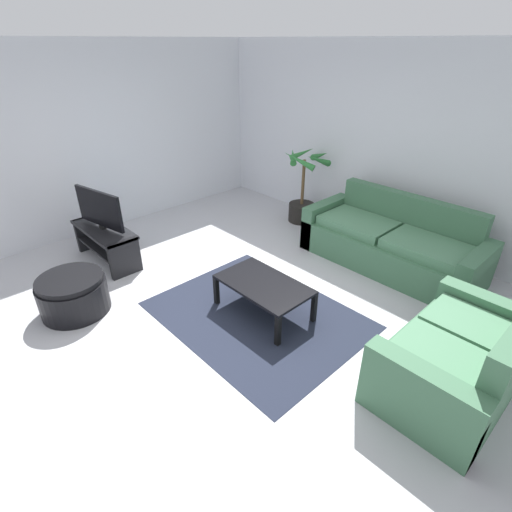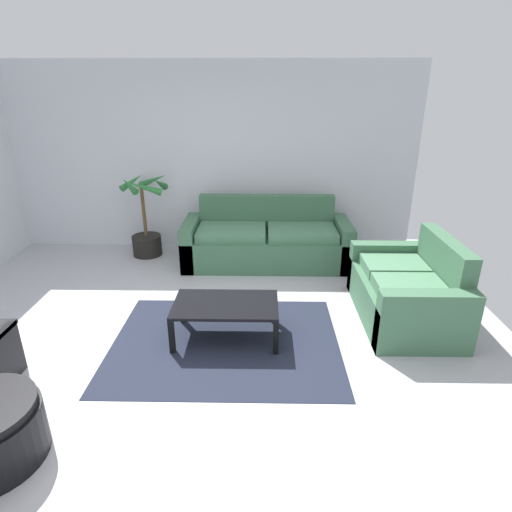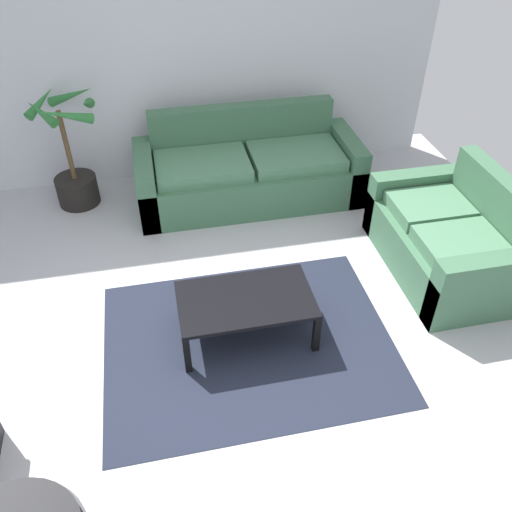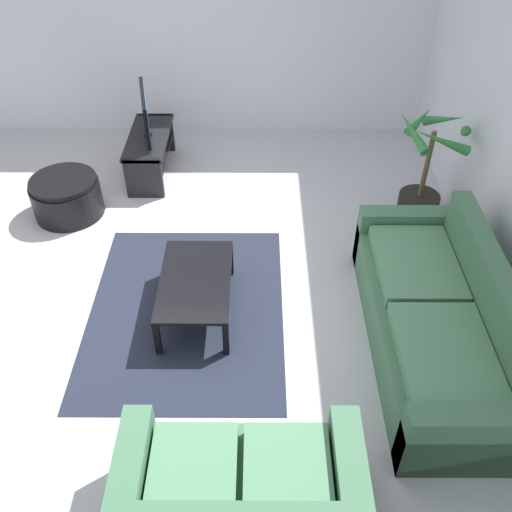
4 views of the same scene
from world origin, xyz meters
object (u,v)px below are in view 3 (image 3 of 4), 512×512
Objects in this scene: couch_main at (248,172)px; coffee_table at (246,303)px; couch_loveseat at (448,241)px; potted_palm at (74,166)px.

coffee_table is at bearing -101.91° from couch_main.
couch_main and couch_loveseat have the same top height.
potted_palm is at bearing 151.18° from couch_loveseat.
couch_main is at bearing 78.09° from coffee_table.
couch_main is 1.56× the size of couch_loveseat.
coffee_table is (-1.89, -0.43, 0.04)m from couch_loveseat.
couch_main is 1.78m from potted_palm.
potted_palm reaches higher than coffee_table.
potted_palm is (-1.76, 0.26, 0.13)m from couch_main.
coffee_table is (-0.41, -1.95, 0.03)m from couch_main.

